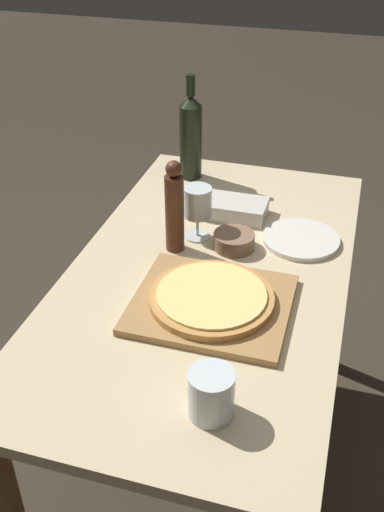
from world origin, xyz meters
The scene contains 11 objects.
ground_plane centered at (0.00, 0.00, 0.00)m, with size 12.00×12.00×0.00m, color #382D23.
dining_table centered at (0.00, 0.00, 0.65)m, with size 0.70×1.30×0.77m.
cutting_board centered at (0.05, -0.15, 0.78)m, with size 0.37×0.32×0.02m.
pizza centered at (0.05, -0.15, 0.80)m, with size 0.29×0.29×0.02m.
wine_bottle centered at (-0.20, 0.51, 0.92)m, with size 0.07×0.07×0.34m.
pepper_mill centered at (-0.11, 0.07, 0.90)m, with size 0.05×0.05×0.26m.
wine_glass centered at (-0.07, 0.15, 0.88)m, with size 0.08×0.08×0.15m.
small_bowl centered at (0.04, 0.12, 0.79)m, with size 0.11×0.11×0.04m.
drinking_tumbler centered at (0.13, -0.46, 0.82)m, with size 0.09×0.09×0.10m.
dinner_plate centered at (0.21, 0.20, 0.78)m, with size 0.21×0.21×0.01m.
food_container centered at (0.00, 0.29, 0.80)m, with size 0.19×0.11×0.05m.
Camera 1 is at (0.31, -1.23, 1.66)m, focal length 42.00 mm.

